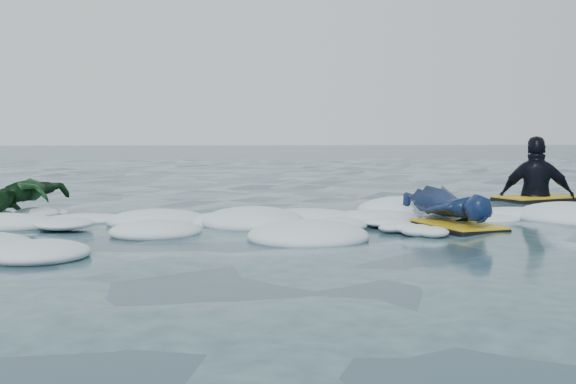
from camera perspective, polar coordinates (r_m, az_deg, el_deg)
The scene contains 5 objects.
ground at distance 6.38m, azimuth -0.14°, elevation -4.21°, with size 120.00×120.00×0.00m, color #152934.
foam_band at distance 7.40m, azimuth -0.87°, elevation -3.00°, with size 12.00×3.10×0.30m, color white, non-canonical shape.
prone_woman_unit at distance 7.70m, azimuth 12.69°, elevation -1.24°, with size 0.83×1.65×0.41m.
prone_child_unit at distance 8.76m, azimuth -19.79°, elevation -0.53°, with size 0.95×1.32×0.46m.
waiting_rider_unit at distance 10.99m, azimuth 19.04°, elevation -0.50°, with size 1.36×1.04×1.80m.
Camera 1 is at (-0.57, -6.28, 0.97)m, focal length 45.00 mm.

